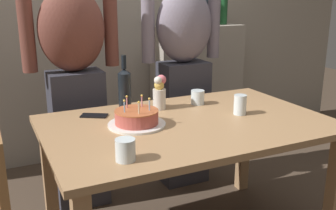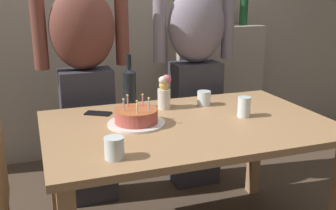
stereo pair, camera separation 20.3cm
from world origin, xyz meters
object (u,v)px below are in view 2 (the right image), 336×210
Objects in this scene: flower_vase at (164,92)px; person_man_bearded at (85,77)px; water_glass_far at (244,107)px; birthday_cake at (136,117)px; water_glass_near at (114,148)px; water_glass_side at (204,98)px; person_woman_cardigan at (196,69)px; wine_bottle at (130,88)px; cell_phone at (98,113)px.

flower_vase is 0.12× the size of person_man_bearded.
water_glass_far is 0.07× the size of person_man_bearded.
birthday_cake is 0.18× the size of person_man_bearded.
person_man_bearded reaches higher than water_glass_near.
water_glass_far is at bearing -68.38° from water_glass_side.
person_man_bearded is at bearing 145.42° from water_glass_side.
flower_vase is 0.59m from person_man_bearded.
water_glass_near is 1.33m from person_woman_cardigan.
water_glass_side is at bearing -1.90° from flower_vase.
person_man_bearded is 0.78m from person_woman_cardigan.
person_man_bearded reaches higher than water_glass_far.
person_woman_cardigan is (0.82, 1.05, 0.09)m from water_glass_near.
wine_bottle is at bearing 32.78° from person_woman_cardigan.
flower_vase is at bearing 178.10° from water_glass_side.
flower_vase is at bearing 48.40° from person_woman_cardigan.
water_glass_near is 0.83× the size of water_glass_far.
person_woman_cardigan reaches higher than water_glass_side.
wine_bottle is 0.42m from person_man_bearded.
flower_vase is (0.43, 0.61, 0.05)m from water_glass_near.
person_woman_cardigan is (0.62, 0.66, 0.10)m from birthday_cake.
birthday_cake is 0.33m from flower_vase.
person_man_bearded reaches higher than cell_phone.
person_man_bearded reaches higher than wine_bottle.
wine_bottle reaches higher than water_glass_side.
birthday_cake is at bearing -26.73° from cell_phone.
wine_bottle is 0.20m from flower_vase.
birthday_cake is at bearing -97.73° from wine_bottle.
flower_vase is at bearing -18.48° from wine_bottle.
water_glass_far reaches higher than cell_phone.
flower_vase is (0.39, -0.03, 0.10)m from cell_phone.
water_glass_side is 0.05× the size of person_woman_cardigan.
flower_vase is at bearing 54.90° from water_glass_near.
water_glass_side is 0.46m from wine_bottle.
water_glass_far is (0.59, -0.07, 0.02)m from birthday_cake.
water_glass_near is at bearing -117.14° from birthday_cake.
wine_bottle is at bearing 147.43° from water_glass_far.
water_glass_far is at bearing 21.88° from water_glass_near.
flower_vase is (-0.25, 0.01, 0.06)m from water_glass_side.
water_glass_near is 0.65× the size of cell_phone.
wine_bottle reaches higher than water_glass_far.
cell_phone is (-0.16, 0.25, -0.03)m from birthday_cake.
birthday_cake is 2.08× the size of cell_phone.
person_man_bearded is at bearing 132.00° from flower_vase.
birthday_cake is 3.22× the size of water_glass_near.
birthday_cake is 0.69m from person_man_bearded.
person_man_bearded reaches higher than birthday_cake.
water_glass_near is 0.85m from water_glass_far.
birthday_cake is at bearing 173.46° from water_glass_far.
birthday_cake is at bearing -135.92° from flower_vase.
birthday_cake is 0.30m from wine_bottle.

